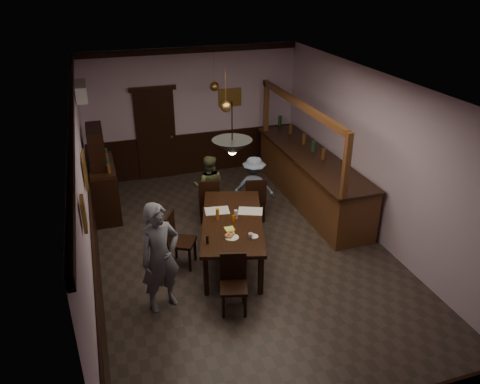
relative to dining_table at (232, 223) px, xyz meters
name	(u,v)px	position (x,y,z in m)	size (l,w,h in m)	color
room	(247,181)	(0.22, -0.13, 0.81)	(5.01, 8.01, 3.01)	#2D2621
dining_table	(232,223)	(0.00, 0.00, 0.00)	(1.58, 2.39, 0.75)	black
chair_far_left	(209,199)	(-0.07, 1.35, -0.18)	(0.47, 0.47, 0.93)	black
chair_far_right	(255,198)	(0.80, 1.09, -0.17)	(0.47, 0.47, 0.94)	black
chair_near	(233,280)	(-0.37, -1.27, -0.20)	(0.47, 0.47, 0.89)	black
chair_side	(177,238)	(-0.94, 0.08, -0.16)	(0.56, 0.56, 0.97)	black
person_standing	(160,258)	(-1.36, -0.91, 0.17)	(0.62, 0.41, 1.71)	slate
person_seated_left	(209,186)	(0.00, 1.61, -0.04)	(0.63, 0.49, 1.29)	#4D5332
person_seated_right	(254,187)	(0.87, 1.36, -0.06)	(0.81, 0.47, 1.26)	slate
newspaper_left	(217,211)	(-0.16, 0.38, 0.07)	(0.42, 0.30, 0.01)	silver
newspaper_right	(250,211)	(0.39, 0.19, 0.07)	(0.42, 0.30, 0.01)	silver
napkin	(229,229)	(-0.13, -0.27, 0.07)	(0.15, 0.15, 0.00)	#DBE554
saucer	(254,236)	(0.16, -0.62, 0.07)	(0.15, 0.15, 0.01)	white
coffee_cup	(251,235)	(0.11, -0.65, 0.11)	(0.08, 0.08, 0.07)	white
pastry_plate	(232,238)	(-0.18, -0.55, 0.07)	(0.22, 0.22, 0.01)	white
pastry_ring_a	(229,236)	(-0.22, -0.52, 0.10)	(0.13, 0.13, 0.04)	#C68C47
pastry_ring_b	(231,233)	(-0.17, -0.46, 0.10)	(0.13, 0.13, 0.04)	#C68C47
soda_can	(234,219)	(0.00, -0.07, 0.12)	(0.07, 0.07, 0.12)	orange
beer_glass	(218,214)	(-0.23, 0.09, 0.16)	(0.06, 0.06, 0.20)	#BF721E
water_glass	(236,214)	(0.08, 0.04, 0.14)	(0.06, 0.06, 0.15)	silver
pepper_mill	(207,240)	(-0.58, -0.59, 0.13)	(0.04, 0.04, 0.14)	black
sideboard	(103,180)	(-1.99, 2.37, 0.05)	(0.49, 1.39, 1.83)	black
bar_counter	(311,177)	(2.21, 1.56, -0.11)	(0.93, 4.00, 2.25)	#4C2414
door_back	(156,136)	(-0.68, 3.82, 0.36)	(0.90, 0.06, 2.10)	black
ac_unit	(81,91)	(-2.16, 2.77, 1.76)	(0.20, 0.85, 0.30)	white
picture_left_small	(84,214)	(-2.24, -1.73, 1.46)	(0.04, 0.28, 0.36)	olive
picture_left_large	(85,169)	(-2.24, 0.67, 1.01)	(0.04, 0.62, 0.48)	olive
picture_back	(230,97)	(1.12, 3.83, 1.11)	(0.55, 0.04, 0.42)	olive
pendant_iron	(232,147)	(-0.22, -0.77, 1.67)	(0.56, 0.56, 0.76)	black
pendant_brass_mid	(226,107)	(0.32, 1.41, 1.61)	(0.20, 0.20, 0.81)	#BF8C3F
pendant_brass_far	(214,87)	(0.52, 2.97, 1.61)	(0.20, 0.20, 0.81)	#BF8C3F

